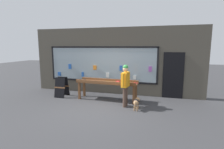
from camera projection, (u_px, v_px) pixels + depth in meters
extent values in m
plane|color=#38383A|center=(98.00, 109.00, 6.64)|extent=(40.00, 40.00, 0.00)
cube|color=#4C473D|center=(114.00, 61.00, 8.67)|extent=(8.52, 0.20, 3.27)
cube|color=#8C9EA8|center=(101.00, 64.00, 8.74)|extent=(5.48, 0.03, 1.70)
cube|color=black|center=(101.00, 47.00, 8.61)|extent=(5.56, 0.06, 0.08)
cube|color=black|center=(101.00, 81.00, 8.87)|extent=(5.56, 0.06, 0.08)
cube|color=black|center=(53.00, 63.00, 9.45)|extent=(0.08, 0.06, 1.70)
cube|color=black|center=(158.00, 66.00, 8.03)|extent=(0.08, 0.06, 1.70)
cube|color=#2659B2|center=(59.00, 74.00, 9.41)|extent=(0.16, 0.03, 0.19)
cube|color=#2659B2|center=(70.00, 67.00, 9.17)|extent=(0.15, 0.03, 0.26)
cube|color=#2659B2|center=(83.00, 74.00, 9.05)|extent=(0.12, 0.03, 0.24)
cube|color=orange|center=(95.00, 68.00, 8.81)|extent=(0.17, 0.03, 0.22)
cube|color=silver|center=(108.00, 75.00, 8.69)|extent=(0.15, 0.03, 0.24)
cube|color=#2659B2|center=(121.00, 68.00, 8.46)|extent=(0.14, 0.03, 0.25)
cube|color=silver|center=(135.00, 78.00, 8.35)|extent=(0.13, 0.03, 0.19)
cube|color=#994CA5|center=(150.00, 69.00, 8.10)|extent=(0.15, 0.03, 0.25)
cube|color=black|center=(173.00, 76.00, 7.91)|extent=(0.90, 0.04, 2.10)
cube|color=brown|center=(79.00, 91.00, 7.88)|extent=(0.09, 0.09, 0.77)
cube|color=brown|center=(134.00, 95.00, 7.11)|extent=(0.09, 0.09, 0.77)
cube|color=brown|center=(84.00, 88.00, 8.33)|extent=(0.09, 0.09, 0.77)
cube|color=brown|center=(136.00, 92.00, 7.57)|extent=(0.09, 0.09, 0.77)
cube|color=brown|center=(107.00, 83.00, 7.66)|extent=(2.72, 0.77, 0.04)
cube|color=brown|center=(105.00, 82.00, 7.38)|extent=(2.69, 0.19, 0.12)
cube|color=brown|center=(109.00, 80.00, 7.92)|extent=(2.69, 0.19, 0.12)
cube|color=black|center=(84.00, 80.00, 8.12)|extent=(0.15, 0.20, 0.02)
cube|color=yellow|center=(90.00, 81.00, 7.80)|extent=(0.18, 0.21, 0.02)
cube|color=#338C4C|center=(99.00, 81.00, 7.75)|extent=(0.18, 0.24, 0.02)
cube|color=yellow|center=(107.00, 82.00, 7.64)|extent=(0.15, 0.21, 0.03)
cube|color=red|center=(117.00, 82.00, 7.67)|extent=(0.18, 0.24, 0.03)
cube|color=#2659B2|center=(123.00, 84.00, 7.25)|extent=(0.18, 0.24, 0.02)
cube|color=red|center=(135.00, 83.00, 7.36)|extent=(0.19, 0.24, 0.02)
cylinder|color=#4C382D|center=(125.00, 97.00, 6.80)|extent=(0.14, 0.14, 0.80)
cylinder|color=#4C382D|center=(126.00, 96.00, 6.94)|extent=(0.14, 0.14, 0.80)
cube|color=orange|center=(125.00, 80.00, 6.76)|extent=(0.28, 0.48, 0.57)
cylinder|color=orange|center=(123.00, 81.00, 6.50)|extent=(0.09, 0.09, 0.54)
cylinder|color=orange|center=(128.00, 78.00, 7.02)|extent=(0.09, 0.09, 0.54)
sphere|color=tan|center=(126.00, 69.00, 6.70)|extent=(0.22, 0.22, 0.22)
sphere|color=#338C3F|center=(126.00, 67.00, 6.69)|extent=(0.21, 0.21, 0.21)
ellipsoid|color=#99724C|center=(136.00, 102.00, 6.48)|extent=(0.23, 0.36, 0.21)
ellipsoid|color=black|center=(136.00, 102.00, 6.48)|extent=(0.23, 0.22, 0.22)
sphere|color=#99724C|center=(137.00, 100.00, 6.68)|extent=(0.19, 0.19, 0.19)
cylinder|color=#99724C|center=(135.00, 103.00, 6.29)|extent=(0.04, 0.10, 0.12)
cylinder|color=#99724C|center=(138.00, 107.00, 6.59)|extent=(0.04, 0.04, 0.19)
cylinder|color=#99724C|center=(135.00, 107.00, 6.63)|extent=(0.04, 0.04, 0.19)
cylinder|color=#99724C|center=(137.00, 109.00, 6.40)|extent=(0.04, 0.04, 0.19)
cylinder|color=#99724C|center=(134.00, 108.00, 6.43)|extent=(0.04, 0.04, 0.19)
cube|color=black|center=(60.00, 88.00, 8.09)|extent=(0.50, 0.23, 0.93)
cube|color=brown|center=(60.00, 88.00, 8.09)|extent=(0.53, 0.06, 0.07)
cube|color=black|center=(64.00, 86.00, 8.46)|extent=(0.50, 0.23, 0.93)
cube|color=brown|center=(64.00, 86.00, 8.46)|extent=(0.53, 0.06, 0.07)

